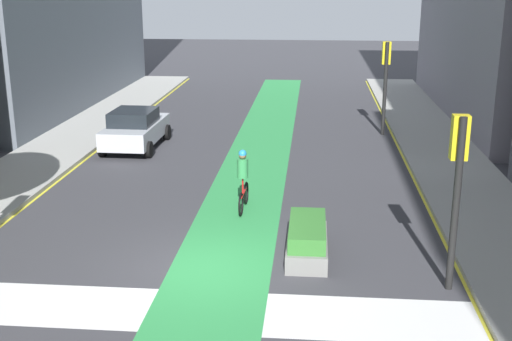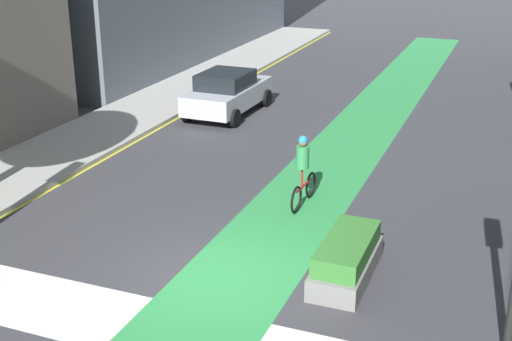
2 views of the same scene
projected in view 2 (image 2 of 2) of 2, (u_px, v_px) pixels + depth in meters
name	position (u px, v px, depth m)	size (l,w,h in m)	color
ground_plane	(214.00, 279.00, 13.72)	(120.00, 120.00, 0.00)	#38383D
bike_lane_paint	(234.00, 282.00, 13.57)	(2.40, 60.00, 0.01)	#2D8C47
crosswalk_band	(166.00, 332.00, 11.98)	(12.00, 1.80, 0.01)	silver
car_silver_left_far	(227.00, 92.00, 24.64)	(2.08, 4.23, 1.57)	#B2B7BF
cyclist_in_lane	(303.00, 170.00, 16.77)	(0.32, 1.73, 1.86)	black
median_planter	(347.00, 259.00, 13.65)	(0.98, 2.45, 0.85)	slate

